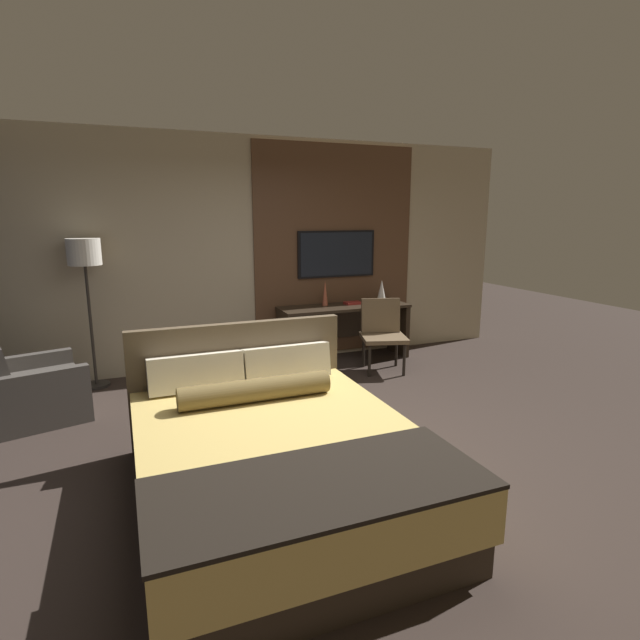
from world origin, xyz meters
name	(u,v)px	position (x,y,z in m)	size (l,w,h in m)	color
ground_plane	(331,447)	(0.00, 0.00, 0.00)	(16.00, 16.00, 0.00)	#332823
wall_back_tv_panel	(261,253)	(0.15, 2.59, 1.40)	(7.20, 0.09, 2.80)	#BCAD8E
bed	(275,456)	(-0.64, -0.55, 0.30)	(1.76, 2.24, 1.00)	#33281E
desk	(343,323)	(1.15, 2.30, 0.49)	(1.70, 0.53, 0.72)	#2D2319
tv	(337,254)	(1.15, 2.52, 1.37)	(1.07, 0.04, 0.60)	black
desk_chair	(382,329)	(1.41, 1.73, 0.50)	(0.64, 0.64, 0.86)	brown
armchair_by_window	(35,392)	(-2.32, 1.57, 0.26)	(0.93, 0.96, 0.77)	#47423D
floor_lamp	(85,264)	(-1.84, 2.34, 1.36)	(0.34, 0.34, 1.63)	#282623
vase_tall	(325,293)	(0.92, 2.37, 0.88)	(0.08, 0.08, 0.33)	#B2563D
vase_short	(382,292)	(1.67, 2.24, 0.88)	(0.14, 0.14, 0.31)	silver
book	(353,303)	(1.30, 2.33, 0.74)	(0.22, 0.15, 0.03)	maroon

